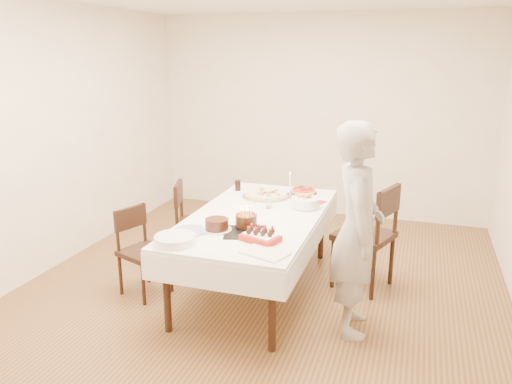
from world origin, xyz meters
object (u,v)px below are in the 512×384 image
(chair_right_savory, at_px, (364,236))
(strawberry_box, at_px, (261,237))
(pizza_white, at_px, (267,195))
(pasta_bowl, at_px, (305,202))
(taper_candle, at_px, (290,185))
(person, at_px, (357,230))
(chair_left_savory, at_px, (197,223))
(cola_glass, at_px, (238,185))
(layer_cake, at_px, (217,225))
(birthday_cake, at_px, (246,217))
(pizza_pepperoni, at_px, (303,191))
(chair_left_dessert, at_px, (145,252))
(dining_table, at_px, (256,252))

(chair_right_savory, distance_m, strawberry_box, 1.26)
(pizza_white, height_order, pasta_bowl, pasta_bowl)
(taper_candle, bearing_deg, person, -52.02)
(chair_left_savory, distance_m, pasta_bowl, 1.22)
(cola_glass, bearing_deg, layer_cake, -77.69)
(chair_left_savory, relative_size, taper_candle, 3.20)
(pasta_bowl, xyz_separation_m, birthday_cake, (-0.35, -0.73, 0.04))
(chair_right_savory, relative_size, pizza_pepperoni, 3.59)
(person, relative_size, strawberry_box, 5.83)
(chair_left_savory, height_order, pizza_white, chair_left_savory)
(chair_left_savory, bearing_deg, chair_right_savory, 161.26)
(person, height_order, strawberry_box, person)
(chair_left_dessert, bearing_deg, pizza_pepperoni, -113.70)
(strawberry_box, bearing_deg, pizza_white, 104.99)
(pizza_white, relative_size, taper_candle, 1.80)
(dining_table, height_order, person, person)
(chair_left_dessert, bearing_deg, person, -160.22)
(taper_candle, relative_size, layer_cake, 1.11)
(cola_glass, xyz_separation_m, layer_cake, (0.27, -1.23, -0.01))
(chair_left_savory, bearing_deg, birthday_cake, 118.67)
(dining_table, distance_m, pizza_pepperoni, 0.97)
(dining_table, relative_size, cola_glass, 18.46)
(chair_left_dessert, bearing_deg, layer_cake, -167.25)
(chair_right_savory, bearing_deg, person, -68.90)
(chair_right_savory, distance_m, pasta_bowl, 0.64)
(layer_cake, bearing_deg, dining_table, 70.20)
(chair_left_dessert, bearing_deg, dining_table, -137.12)
(dining_table, bearing_deg, person, -22.93)
(chair_left_dessert, distance_m, pizza_white, 1.37)
(chair_left_savory, relative_size, pizza_pepperoni, 3.12)
(chair_left_dessert, xyz_separation_m, pizza_white, (0.87, 1.00, 0.36))
(chair_left_dessert, distance_m, birthday_cake, 1.08)
(chair_right_savory, relative_size, chair_left_dessert, 1.26)
(pizza_pepperoni, bearing_deg, cola_glass, -170.02)
(dining_table, relative_size, chair_right_savory, 2.07)
(pizza_white, height_order, birthday_cake, birthday_cake)
(pizza_white, xyz_separation_m, strawberry_box, (0.32, -1.21, 0.01))
(birthday_cake, height_order, strawberry_box, birthday_cake)
(layer_cake, height_order, strawberry_box, layer_cake)
(dining_table, relative_size, pasta_bowl, 7.78)
(pizza_white, relative_size, birthday_cake, 2.72)
(pizza_pepperoni, bearing_deg, chair_left_dessert, -133.71)
(taper_candle, bearing_deg, chair_right_savory, -16.74)
(taper_candle, bearing_deg, pizza_white, -170.67)
(pizza_pepperoni, bearing_deg, chair_right_savory, -33.29)
(pizza_white, distance_m, layer_cake, 1.10)
(dining_table, xyz_separation_m, pasta_bowl, (0.38, 0.37, 0.43))
(taper_candle, bearing_deg, birthday_cake, -97.18)
(pasta_bowl, height_order, layer_cake, layer_cake)
(cola_glass, height_order, layer_cake, cola_glass)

